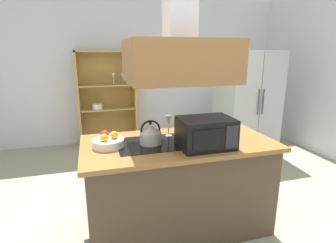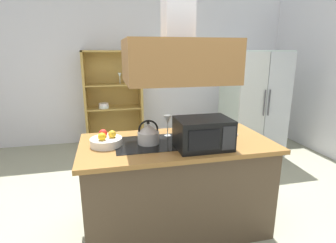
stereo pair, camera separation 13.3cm
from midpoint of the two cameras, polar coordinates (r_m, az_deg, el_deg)
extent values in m
plane|color=gray|center=(2.86, 3.21, -21.92)|extent=(7.80, 7.80, 0.00)
cube|color=silver|center=(5.25, -6.02, 10.79)|extent=(6.00, 0.12, 2.70)
cube|color=#4E3C2B|center=(2.68, 3.24, -13.78)|extent=(1.68, 0.81, 0.86)
cube|color=olive|center=(2.50, 3.39, -4.68)|extent=(1.76, 0.89, 0.04)
cube|color=black|center=(2.43, -2.59, -4.68)|extent=(0.60, 0.48, 0.00)
cube|color=olive|center=(2.35, 3.67, 12.73)|extent=(0.90, 0.70, 0.36)
cube|color=#AEC0B7|center=(4.72, 18.32, 3.67)|extent=(0.90, 0.72, 1.72)
cube|color=#B9BEBA|center=(4.29, 18.33, 2.61)|extent=(0.44, 0.03, 1.68)
cube|color=#B3B8BE|center=(4.54, 23.19, 2.80)|extent=(0.44, 0.03, 1.68)
cylinder|color=#4C4C51|center=(4.35, 20.71, 3.72)|extent=(0.02, 0.02, 0.40)
cylinder|color=#4C4C51|center=(4.39, 21.58, 3.74)|extent=(0.02, 0.02, 0.40)
cube|color=#B28D43|center=(5.02, -16.42, 4.46)|extent=(0.04, 0.40, 1.72)
cube|color=#B28D43|center=(5.06, -5.07, 5.08)|extent=(0.04, 0.40, 1.72)
cube|color=#B28D43|center=(4.94, -11.21, 14.50)|extent=(1.03, 0.40, 0.03)
cube|color=#B28D43|center=(5.22, -10.29, -4.12)|extent=(1.03, 0.40, 0.08)
cube|color=#B28D43|center=(5.20, -10.83, 5.15)|extent=(1.03, 0.02, 1.72)
cube|color=#B28D43|center=(5.04, -10.63, 2.87)|extent=(0.95, 0.36, 0.02)
cube|color=#B28D43|center=(4.98, -10.87, 7.72)|extent=(0.95, 0.36, 0.02)
cylinder|color=white|center=(4.98, -12.76, 3.05)|extent=(0.18, 0.18, 0.05)
cylinder|color=white|center=(4.98, -12.79, 3.55)|extent=(0.17, 0.17, 0.05)
cylinder|color=silver|center=(4.93, -9.43, 8.57)|extent=(0.01, 0.01, 0.12)
cone|color=silver|center=(4.92, -9.48, 9.73)|extent=(0.07, 0.07, 0.08)
cylinder|color=silver|center=(4.95, -7.50, 8.66)|extent=(0.01, 0.01, 0.12)
cone|color=silver|center=(4.94, -7.54, 9.82)|extent=(0.07, 0.07, 0.08)
cylinder|color=beige|center=(2.41, -2.61, -3.45)|extent=(0.20, 0.20, 0.11)
cone|color=beige|center=(2.39, -2.63, -1.44)|extent=(0.19, 0.19, 0.07)
sphere|color=black|center=(2.37, -2.65, -0.30)|extent=(0.03, 0.03, 0.03)
torus|color=black|center=(2.39, -2.63, -1.78)|extent=(0.18, 0.02, 0.18)
cube|color=white|center=(2.75, 11.78, -2.47)|extent=(0.36, 0.26, 0.02)
cube|color=black|center=(2.32, 9.11, -2.50)|extent=(0.46, 0.34, 0.26)
cube|color=black|center=(2.14, 9.50, -3.95)|extent=(0.26, 0.01, 0.17)
cube|color=#262628|center=(2.23, 14.53, -3.47)|extent=(0.11, 0.01, 0.20)
cylinder|color=silver|center=(2.64, 1.37, -3.03)|extent=(0.06, 0.06, 0.01)
cylinder|color=silver|center=(2.62, 1.37, -1.82)|extent=(0.01, 0.01, 0.11)
cone|color=silver|center=(2.60, 1.39, 0.29)|extent=(0.08, 0.08, 0.09)
cylinder|color=silver|center=(2.41, -11.48, -4.30)|extent=(0.28, 0.28, 0.07)
sphere|color=gold|center=(2.40, -10.25, -2.69)|extent=(0.07, 0.07, 0.07)
sphere|color=red|center=(2.44, -12.15, -2.50)|extent=(0.07, 0.07, 0.07)
sphere|color=yellow|center=(2.35, -12.32, -3.20)|extent=(0.07, 0.07, 0.07)
camera|label=1|loc=(0.07, -88.63, 0.36)|focal=28.62mm
camera|label=2|loc=(0.07, 91.37, -0.36)|focal=28.62mm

